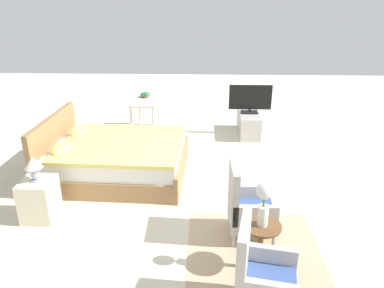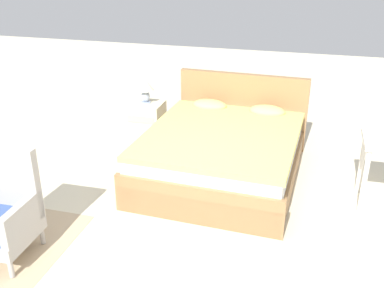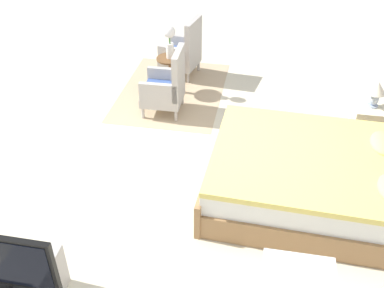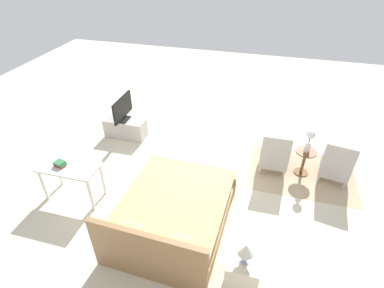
# 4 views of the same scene
# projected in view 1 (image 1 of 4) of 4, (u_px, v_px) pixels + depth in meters

# --- Properties ---
(ground_plane) EXTENTS (16.00, 16.00, 0.00)m
(ground_plane) POSITION_uv_depth(u_px,v_px,m) (189.00, 184.00, 5.73)
(ground_plane) COLOR beige
(floor_rug) EXTENTS (2.10, 1.50, 0.01)m
(floor_rug) POSITION_uv_depth(u_px,v_px,m) (257.00, 267.00, 3.99)
(floor_rug) COLOR tan
(floor_rug) RESTS_ON ground_plane
(bed) EXTENTS (1.75, 2.14, 0.96)m
(bed) POSITION_uv_depth(u_px,v_px,m) (115.00, 158.00, 5.87)
(bed) COLOR #997047
(bed) RESTS_ON ground_plane
(armchair_by_window_left) EXTENTS (0.63, 0.63, 0.92)m
(armchair_by_window_left) POSITION_uv_depth(u_px,v_px,m) (261.00, 278.00, 3.32)
(armchair_by_window_left) COLOR #ADA8A3
(armchair_by_window_left) RESTS_ON floor_rug
(armchair_by_window_right) EXTENTS (0.55, 0.55, 0.92)m
(armchair_by_window_right) POSITION_uv_depth(u_px,v_px,m) (247.00, 207.00, 4.39)
(armchair_by_window_right) COLOR #ADA8A3
(armchair_by_window_right) RESTS_ON floor_rug
(side_table) EXTENTS (0.40, 0.40, 0.55)m
(side_table) POSITION_uv_depth(u_px,v_px,m) (261.00, 241.00, 3.86)
(side_table) COLOR brown
(side_table) RESTS_ON ground_plane
(flower_vase) EXTENTS (0.17, 0.17, 0.48)m
(flower_vase) POSITION_uv_depth(u_px,v_px,m) (264.00, 200.00, 3.67)
(flower_vase) COLOR silver
(flower_vase) RESTS_ON side_table
(nightstand) EXTENTS (0.44, 0.41, 0.53)m
(nightstand) POSITION_uv_depth(u_px,v_px,m) (39.00, 199.00, 4.78)
(nightstand) COLOR beige
(nightstand) RESTS_ON ground_plane
(table_lamp) EXTENTS (0.22, 0.22, 0.33)m
(table_lamp) POSITION_uv_depth(u_px,v_px,m) (33.00, 165.00, 4.60)
(table_lamp) COLOR #9EADC6
(table_lamp) RESTS_ON nightstand
(tv_stand) EXTENTS (0.96, 0.40, 0.46)m
(tv_stand) POSITION_uv_depth(u_px,v_px,m) (249.00, 124.00, 7.62)
(tv_stand) COLOR #B7B2AD
(tv_stand) RESTS_ON ground_plane
(tv_flatscreen) EXTENTS (0.20, 0.84, 0.57)m
(tv_flatscreen) POSITION_uv_depth(u_px,v_px,m) (250.00, 99.00, 7.42)
(tv_flatscreen) COLOR black
(tv_flatscreen) RESTS_ON tv_stand
(vanity_desk) EXTENTS (1.04, 0.52, 0.72)m
(vanity_desk) POSITION_uv_depth(u_px,v_px,m) (146.00, 104.00, 7.55)
(vanity_desk) COLOR silver
(vanity_desk) RESTS_ON ground_plane
(book_stack) EXTENTS (0.23, 0.17, 0.09)m
(book_stack) POSITION_uv_depth(u_px,v_px,m) (145.00, 95.00, 7.62)
(book_stack) COLOR #AD2823
(book_stack) RESTS_ON vanity_desk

